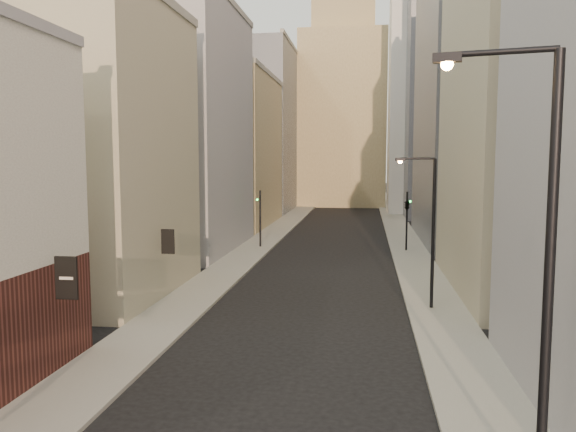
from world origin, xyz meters
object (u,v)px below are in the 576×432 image
object	(u,v)px
white_tower	(418,81)
streetlamp_near	(537,253)
clock_tower	(343,99)
streetlamp_mid	(429,224)
traffic_light_right	(407,206)
traffic_light_left	(260,209)

from	to	relation	value
white_tower	streetlamp_near	xyz separation A→B (m)	(-3.58, -69.40, -12.93)
clock_tower	streetlamp_mid	distance (m)	68.72
clock_tower	white_tower	distance (m)	17.83
clock_tower	streetlamp_near	world-z (taller)	clock_tower
streetlamp_near	traffic_light_right	world-z (taller)	streetlamp_near
clock_tower	white_tower	size ratio (longest dim) A/B	1.08
traffic_light_left	white_tower	bearing A→B (deg)	-117.65
clock_tower	streetlamp_mid	size ratio (longest dim) A/B	5.80
clock_tower	traffic_light_left	bearing A→B (deg)	-96.01
streetlamp_near	streetlamp_mid	distance (m)	16.38
traffic_light_right	streetlamp_near	bearing A→B (deg)	86.50
white_tower	streetlamp_mid	xyz separation A→B (m)	(-3.98, -53.07, -14.18)
traffic_light_left	traffic_light_right	bearing A→B (deg)	176.14
clock_tower	traffic_light_right	world-z (taller)	clock_tower
streetlamp_near	traffic_light_left	xyz separation A→B (m)	(-12.52, 34.90, -2.25)
streetlamp_mid	traffic_light_right	distance (m)	18.31
white_tower	streetlamp_near	bearing A→B (deg)	-92.96
streetlamp_near	white_tower	bearing A→B (deg)	98.90
white_tower	streetlamp_mid	size ratio (longest dim) A/B	5.36
clock_tower	traffic_light_right	size ratio (longest dim) A/B	8.98
streetlamp_near	traffic_light_left	bearing A→B (deg)	121.59
white_tower	traffic_light_left	world-z (taller)	white_tower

